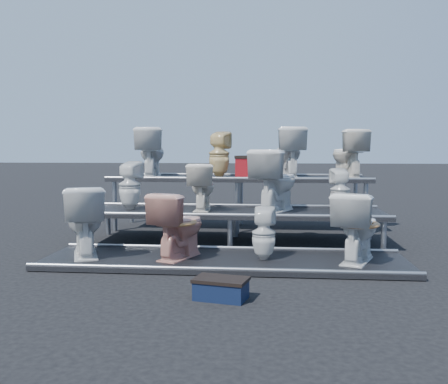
# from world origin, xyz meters

# --- Properties ---
(ground) EXTENTS (80.00, 80.00, 0.00)m
(ground) POSITION_xyz_m (0.00, 0.00, 0.00)
(ground) COLOR black
(ground) RESTS_ON ground
(tier_front) EXTENTS (4.20, 1.20, 0.06)m
(tier_front) POSITION_xyz_m (0.00, -1.30, 0.03)
(tier_front) COLOR black
(tier_front) RESTS_ON ground
(tier_mid) EXTENTS (4.20, 1.20, 0.46)m
(tier_mid) POSITION_xyz_m (0.00, 0.00, 0.23)
(tier_mid) COLOR black
(tier_mid) RESTS_ON ground
(tier_back) EXTENTS (4.20, 1.20, 0.86)m
(tier_back) POSITION_xyz_m (0.00, 1.30, 0.43)
(tier_back) COLOR black
(tier_back) RESTS_ON ground
(toilet_0) EXTENTS (0.74, 0.93, 0.83)m
(toilet_0) POSITION_xyz_m (-1.67, -1.30, 0.48)
(toilet_0) COLOR silver
(toilet_0) RESTS_ON tier_front
(toilet_1) EXTENTS (0.68, 0.86, 0.77)m
(toilet_1) POSITION_xyz_m (-0.53, -1.30, 0.45)
(toilet_1) COLOR tan
(toilet_1) RESTS_ON tier_front
(toilet_2) EXTENTS (0.30, 0.30, 0.61)m
(toilet_2) POSITION_xyz_m (0.46, -1.30, 0.36)
(toilet_2) COLOR silver
(toilet_2) RESTS_ON tier_front
(toilet_3) EXTENTS (0.70, 0.88, 0.79)m
(toilet_3) POSITION_xyz_m (1.50, -1.30, 0.45)
(toilet_3) COLOR silver
(toilet_3) RESTS_ON tier_front
(toilet_4) EXTENTS (0.38, 0.38, 0.69)m
(toilet_4) POSITION_xyz_m (-1.49, 0.00, 0.81)
(toilet_4) COLOR silver
(toilet_4) RESTS_ON tier_mid
(toilet_5) EXTENTS (0.39, 0.66, 0.67)m
(toilet_5) POSITION_xyz_m (-0.44, 0.00, 0.79)
(toilet_5) COLOR white
(toilet_5) RESTS_ON tier_mid
(toilet_6) EXTENTS (0.78, 0.97, 0.86)m
(toilet_6) POSITION_xyz_m (0.59, 0.00, 0.89)
(toilet_6) COLOR silver
(toilet_6) RESTS_ON tier_mid
(toilet_7) EXTENTS (0.31, 0.31, 0.60)m
(toilet_7) POSITION_xyz_m (1.48, 0.00, 0.76)
(toilet_7) COLOR silver
(toilet_7) RESTS_ON tier_mid
(toilet_8) EXTENTS (0.54, 0.84, 0.82)m
(toilet_8) POSITION_xyz_m (-1.49, 1.30, 1.27)
(toilet_8) COLOR silver
(toilet_8) RESTS_ON tier_back
(toilet_9) EXTENTS (0.43, 0.43, 0.76)m
(toilet_9) POSITION_xyz_m (-0.33, 1.30, 1.24)
(toilet_9) COLOR #E9CC89
(toilet_9) RESTS_ON tier_back
(toilet_10) EXTENTS (0.57, 0.86, 0.82)m
(toilet_10) POSITION_xyz_m (0.82, 1.30, 1.27)
(toilet_10) COLOR silver
(toilet_10) RESTS_ON tier_back
(toilet_11) EXTENTS (0.64, 0.86, 0.78)m
(toilet_11) POSITION_xyz_m (1.76, 1.30, 1.25)
(toilet_11) COLOR white
(toilet_11) RESTS_ON tier_back
(red_crate) EXTENTS (0.53, 0.48, 0.31)m
(red_crate) POSITION_xyz_m (0.20, 1.31, 1.01)
(red_crate) COLOR maroon
(red_crate) RESTS_ON tier_back
(step_stool) EXTENTS (0.49, 0.36, 0.16)m
(step_stool) POSITION_xyz_m (0.11, -2.67, 0.08)
(step_stool) COLOR black
(step_stool) RESTS_ON ground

